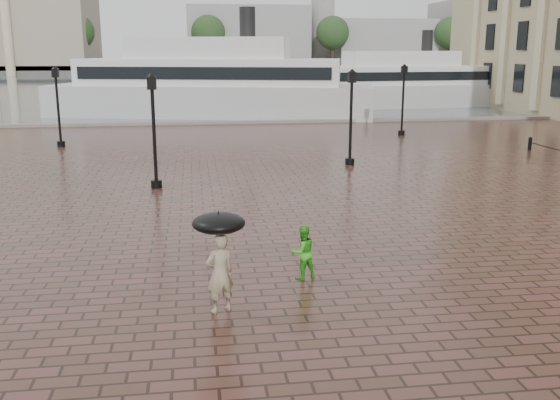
% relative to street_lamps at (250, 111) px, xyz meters
% --- Properties ---
extents(ground, '(300.00, 300.00, 0.00)m').
position_rel_street_lamps_xyz_m(ground, '(1.50, -17.50, -2.33)').
color(ground, '#3C251B').
rests_on(ground, ground).
extents(harbour_water, '(240.00, 240.00, 0.00)m').
position_rel_street_lamps_xyz_m(harbour_water, '(1.50, 74.50, -2.33)').
color(harbour_water, '#4A535A').
rests_on(harbour_water, ground).
extents(quay_edge, '(80.00, 0.60, 0.30)m').
position_rel_street_lamps_xyz_m(quay_edge, '(1.50, 14.50, -2.33)').
color(quay_edge, slate).
rests_on(quay_edge, ground).
extents(far_shore, '(300.00, 60.00, 2.00)m').
position_rel_street_lamps_xyz_m(far_shore, '(1.50, 142.50, -1.33)').
color(far_shore, '#4C4C47').
rests_on(far_shore, ground).
extents(distant_skyline, '(102.50, 22.00, 33.00)m').
position_rel_street_lamps_xyz_m(distant_skyline, '(49.64, 132.50, 7.13)').
color(distant_skyline, gray).
rests_on(distant_skyline, ground).
extents(far_trees, '(188.00, 8.00, 13.50)m').
position_rel_street_lamps_xyz_m(far_trees, '(1.50, 120.50, 7.09)').
color(far_trees, '#2D2119').
rests_on(far_trees, ground).
extents(street_lamps, '(21.44, 14.44, 4.40)m').
position_rel_street_lamps_xyz_m(street_lamps, '(0.00, 0.00, 0.00)').
color(street_lamps, black).
rests_on(street_lamps, ground).
extents(adult_pedestrian, '(0.74, 0.63, 1.72)m').
position_rel_street_lamps_xyz_m(adult_pedestrian, '(-2.53, -20.13, -1.47)').
color(adult_pedestrian, tan).
rests_on(adult_pedestrian, ground).
extents(child_pedestrian, '(0.77, 0.69, 1.32)m').
position_rel_street_lamps_xyz_m(child_pedestrian, '(-0.47, -18.42, -1.67)').
color(child_pedestrian, green).
rests_on(child_pedestrian, ground).
extents(ferry_near, '(27.45, 12.80, 8.76)m').
position_rel_street_lamps_xyz_m(ferry_near, '(-1.41, 20.27, 0.31)').
color(ferry_near, '#BABABA').
rests_on(ferry_near, ground).
extents(ferry_far, '(22.52, 7.18, 7.27)m').
position_rel_street_lamps_xyz_m(ferry_far, '(17.11, 26.70, -0.14)').
color(ferry_far, '#BABABA').
rests_on(ferry_far, ground).
extents(umbrella, '(1.10, 1.10, 1.15)m').
position_rel_street_lamps_xyz_m(umbrella, '(-2.53, -20.13, -0.38)').
color(umbrella, black).
rests_on(umbrella, ground).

